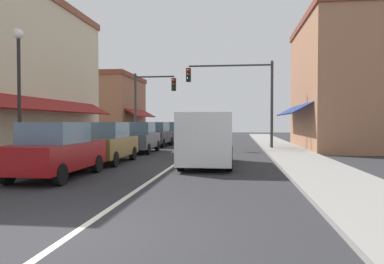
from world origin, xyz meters
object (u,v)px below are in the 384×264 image
traffic_signal_left_corner (149,98)px  traffic_signal_mast_arm (241,89)px  parked_car_second_left (106,143)px  parked_car_far_left (156,134)px  street_lamp_left_near (19,77)px  parked_car_distant_left (169,132)px  van_in_lane (208,138)px  parked_car_third_left (139,137)px  parked_car_nearest_left (56,150)px

traffic_signal_left_corner → traffic_signal_mast_arm: bearing=-16.0°
parked_car_second_left → parked_car_far_left: bearing=90.5°
traffic_signal_mast_arm → street_lamp_left_near: (-7.93, -12.03, -0.55)m
parked_car_second_left → street_lamp_left_near: size_ratio=0.81×
parked_car_second_left → traffic_signal_mast_arm: traffic_signal_mast_arm is taller
parked_car_second_left → traffic_signal_left_corner: size_ratio=0.78×
parked_car_distant_left → traffic_signal_left_corner: 5.45m
van_in_lane → street_lamp_left_near: size_ratio=1.03×
parked_car_third_left → van_in_lane: 7.41m
traffic_signal_mast_arm → parked_car_second_left: bearing=-123.3°
parked_car_second_left → van_in_lane: size_ratio=0.79×
parked_car_distant_left → traffic_signal_left_corner: (-0.61, -4.74, 2.63)m
van_in_lane → street_lamp_left_near: bearing=-158.6°
parked_car_third_left → street_lamp_left_near: size_ratio=0.82×
parked_car_nearest_left → traffic_signal_left_corner: (-0.65, 15.13, 2.63)m
parked_car_third_left → van_in_lane: size_ratio=0.80×
van_in_lane → street_lamp_left_near: street_lamp_left_near is taller
parked_car_far_left → traffic_signal_mast_arm: 7.05m
parked_car_second_left → parked_car_distant_left: size_ratio=0.99×
parked_car_third_left → traffic_signal_left_corner: 6.01m
traffic_signal_left_corner → parked_car_distant_left: bearing=82.6°
parked_car_distant_left → street_lamp_left_near: (-1.95, -18.66, 2.51)m
traffic_signal_left_corner → parked_car_nearest_left: bearing=-87.5°
parked_car_third_left → parked_car_far_left: 5.37m
parked_car_nearest_left → traffic_signal_mast_arm: (5.94, 13.23, 3.06)m
parked_car_third_left → traffic_signal_mast_arm: traffic_signal_mast_arm is taller
parked_car_second_left → van_in_lane: 4.47m
parked_car_second_left → parked_car_distant_left: same height
parked_car_distant_left → parked_car_far_left: bearing=-92.4°
parked_car_third_left → traffic_signal_left_corner: bearing=96.0°
parked_car_second_left → parked_car_third_left: (-0.02, 5.46, 0.00)m
van_in_lane → street_lamp_left_near: 7.36m
traffic_signal_mast_arm → traffic_signal_left_corner: (-6.59, 1.89, -0.44)m
parked_car_far_left → street_lamp_left_near: street_lamp_left_near is taller
parked_car_nearest_left → van_in_lane: 5.93m
traffic_signal_mast_arm → parked_car_far_left: bearing=162.6°
street_lamp_left_near → parked_car_nearest_left: bearing=-31.1°
parked_car_distant_left → traffic_signal_left_corner: traffic_signal_left_corner is taller
parked_car_distant_left → parked_car_third_left: bearing=-90.8°
parked_car_far_left → parked_car_distant_left: bearing=90.6°
parked_car_distant_left → van_in_lane: size_ratio=0.80×
van_in_lane → parked_car_distant_left: bearing=105.1°
parked_car_second_left → parked_car_far_left: same height
parked_car_distant_left → traffic_signal_mast_arm: size_ratio=0.72×
parked_car_nearest_left → van_in_lane: (4.50, 3.85, 0.27)m
parked_car_third_left → traffic_signal_mast_arm: size_ratio=0.73×
parked_car_third_left → parked_car_distant_left: (-0.10, 10.09, 0.00)m
parked_car_third_left → van_in_lane: van_in_lane is taller
parked_car_nearest_left → street_lamp_left_near: size_ratio=0.81×
parked_car_third_left → street_lamp_left_near: street_lamp_left_near is taller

